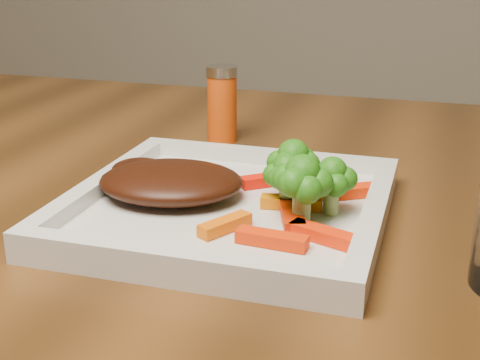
# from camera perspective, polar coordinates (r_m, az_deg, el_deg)

# --- Properties ---
(plate) EXTENTS (0.27, 0.27, 0.01)m
(plate) POSITION_cam_1_polar(r_m,az_deg,el_deg) (0.59, -0.93, -2.73)
(plate) COLOR silver
(plate) RESTS_ON dining_table
(steak) EXTENTS (0.15, 0.12, 0.03)m
(steak) POSITION_cam_1_polar(r_m,az_deg,el_deg) (0.61, -5.91, -0.14)
(steak) COLOR #391408
(steak) RESTS_ON plate
(broccoli_0) EXTENTS (0.07, 0.07, 0.07)m
(broccoli_0) POSITION_cam_1_polar(r_m,az_deg,el_deg) (0.59, 4.56, 1.47)
(broccoli_0) COLOR #1A5E0F
(broccoli_0) RESTS_ON plate
(broccoli_1) EXTENTS (0.05, 0.05, 0.06)m
(broccoli_1) POSITION_cam_1_polar(r_m,az_deg,el_deg) (0.57, 7.86, 0.19)
(broccoli_1) COLOR #196C12
(broccoli_1) RESTS_ON plate
(broccoli_2) EXTENTS (0.06, 0.06, 0.06)m
(broccoli_2) POSITION_cam_1_polar(r_m,az_deg,el_deg) (0.54, 5.31, -0.84)
(broccoli_2) COLOR #255C0F
(broccoli_2) RESTS_ON plate
(broccoli_3) EXTENTS (0.06, 0.06, 0.06)m
(broccoli_3) POSITION_cam_1_polar(r_m,az_deg,el_deg) (0.58, 4.01, 0.50)
(broccoli_3) COLOR #2F7012
(broccoli_3) RESTS_ON plate
(carrot_0) EXTENTS (0.06, 0.02, 0.01)m
(carrot_0) POSITION_cam_1_polar(r_m,az_deg,el_deg) (0.51, 2.74, -5.06)
(carrot_0) COLOR red
(carrot_0) RESTS_ON plate
(carrot_1) EXTENTS (0.06, 0.03, 0.01)m
(carrot_1) POSITION_cam_1_polar(r_m,az_deg,el_deg) (0.52, 7.08, -4.65)
(carrot_1) COLOR #F02803
(carrot_1) RESTS_ON plate
(carrot_2) EXTENTS (0.04, 0.05, 0.01)m
(carrot_2) POSITION_cam_1_polar(r_m,az_deg,el_deg) (0.54, -1.29, -3.85)
(carrot_2) COLOR #E55E03
(carrot_2) RESTS_ON plate
(carrot_3) EXTENTS (0.06, 0.04, 0.01)m
(carrot_3) POSITION_cam_1_polar(r_m,az_deg,el_deg) (0.62, 9.53, -0.95)
(carrot_3) COLOR red
(carrot_3) RESTS_ON plate
(carrot_4) EXTENTS (0.05, 0.04, 0.01)m
(carrot_4) POSITION_cam_1_polar(r_m,az_deg,el_deg) (0.64, 2.37, 0.02)
(carrot_4) COLOR #F51303
(carrot_4) RESTS_ON plate
(carrot_5) EXTENTS (0.04, 0.07, 0.01)m
(carrot_5) POSITION_cam_1_polar(r_m,az_deg,el_deg) (0.56, 4.44, -2.93)
(carrot_5) COLOR red
(carrot_5) RESTS_ON plate
(carrot_6) EXTENTS (0.05, 0.02, 0.01)m
(carrot_6) POSITION_cam_1_polar(r_m,az_deg,el_deg) (0.58, 4.40, -1.92)
(carrot_6) COLOR #D56C03
(carrot_6) RESTS_ON plate
(spice_shaker) EXTENTS (0.04, 0.04, 0.09)m
(spice_shaker) POSITION_cam_1_polar(r_m,az_deg,el_deg) (0.81, -1.54, 6.50)
(spice_shaker) COLOR #D1450B
(spice_shaker) RESTS_ON dining_table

